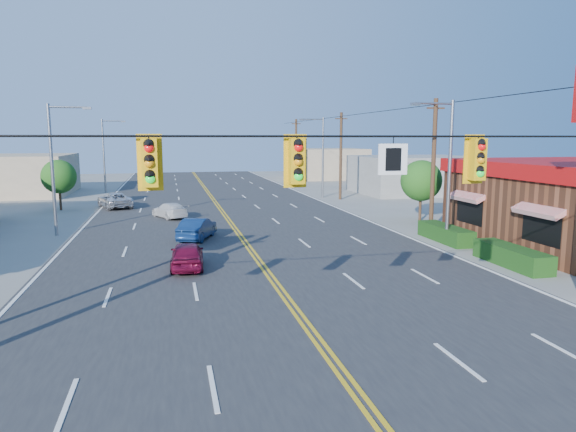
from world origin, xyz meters
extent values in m
plane|color=gray|center=(0.00, 0.00, 0.00)|extent=(160.00, 160.00, 0.00)
cube|color=#2D2D30|center=(0.00, 20.00, 0.03)|extent=(20.00, 120.00, 0.06)
cylinder|color=black|center=(0.00, 0.00, 6.00)|extent=(24.00, 0.05, 0.05)
cube|color=white|center=(1.20, 0.00, 5.45)|extent=(0.75, 0.04, 0.75)
cube|color=#D89E0C|center=(-4.50, 0.00, 5.42)|extent=(0.55, 0.34, 1.25)
cube|color=#D89E0C|center=(-1.20, 0.00, 5.42)|extent=(0.55, 0.34, 1.25)
cube|color=#D89E0C|center=(3.50, 0.00, 5.42)|extent=(0.55, 0.34, 1.25)
cube|color=#194214|center=(11.50, 12.00, 0.45)|extent=(1.20, 9.00, 0.90)
cylinder|color=gray|center=(11.00, 14.00, 4.00)|extent=(0.20, 0.20, 8.00)
cylinder|color=gray|center=(9.90, 14.00, 7.80)|extent=(2.20, 0.12, 0.12)
cube|color=gray|center=(8.80, 14.00, 7.75)|extent=(0.50, 0.25, 0.15)
cylinder|color=gray|center=(11.00, 38.00, 4.00)|extent=(0.20, 0.20, 8.00)
cylinder|color=gray|center=(9.90, 38.00, 7.80)|extent=(2.20, 0.12, 0.12)
cube|color=gray|center=(8.80, 38.00, 7.75)|extent=(0.50, 0.25, 0.15)
cylinder|color=gray|center=(-11.00, 22.00, 4.00)|extent=(0.20, 0.20, 8.00)
cylinder|color=gray|center=(-9.90, 22.00, 7.80)|extent=(2.20, 0.12, 0.12)
cube|color=gray|center=(-8.80, 22.00, 7.75)|extent=(0.50, 0.25, 0.15)
cylinder|color=gray|center=(-11.00, 48.00, 4.00)|extent=(0.20, 0.20, 8.00)
cylinder|color=gray|center=(-9.90, 48.00, 7.80)|extent=(2.20, 0.12, 0.12)
cube|color=gray|center=(-8.80, 48.00, 7.75)|extent=(0.50, 0.25, 0.15)
cylinder|color=#47301E|center=(12.20, 18.00, 4.20)|extent=(0.28, 0.28, 8.40)
cylinder|color=#47301E|center=(12.20, 36.00, 4.20)|extent=(0.28, 0.28, 8.40)
cylinder|color=#47301E|center=(12.20, 54.00, 4.20)|extent=(0.28, 0.28, 8.40)
cylinder|color=#47301E|center=(13.50, 22.00, 1.05)|extent=(0.20, 0.20, 2.10)
sphere|color=#235B19|center=(13.50, 22.00, 2.94)|extent=(2.94, 2.94, 2.94)
cylinder|color=#47301E|center=(-13.00, 34.00, 1.00)|extent=(0.20, 0.20, 2.00)
sphere|color=#235B19|center=(-13.00, 34.00, 2.80)|extent=(2.80, 2.80, 2.80)
cube|color=gray|center=(22.00, 40.00, 2.00)|extent=(12.00, 10.00, 4.00)
cube|color=tan|center=(-20.00, 48.00, 2.10)|extent=(11.00, 12.00, 4.20)
cube|color=tan|center=(19.00, 62.00, 2.20)|extent=(10.00, 10.00, 4.40)
imported|color=maroon|center=(-3.42, 11.75, 0.62)|extent=(1.65, 3.70, 1.24)
imported|color=#0D234D|center=(-2.60, 18.55, 0.64)|extent=(2.60, 4.08, 1.27)
imported|color=silver|center=(-4.14, 27.38, 0.56)|extent=(2.99, 4.17, 1.12)
imported|color=silver|center=(-8.70, 34.13, 0.65)|extent=(3.55, 5.13, 1.30)
camera|label=1|loc=(-4.10, -11.58, 5.96)|focal=32.00mm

